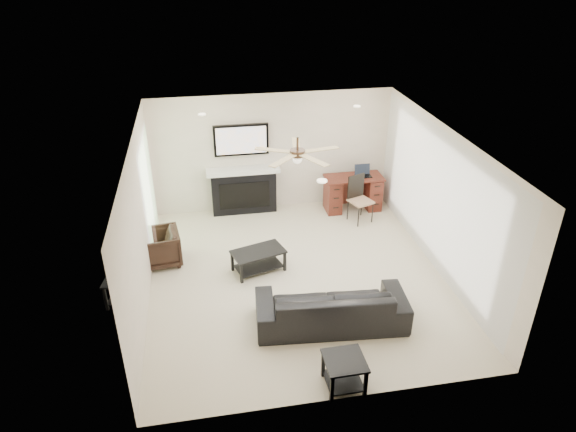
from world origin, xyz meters
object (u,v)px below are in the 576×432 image
object	(u,v)px
armchair	(160,248)
desk	(353,193)
fireplace_unit	(243,171)
coffee_table	(259,261)
sofa	(331,305)

from	to	relation	value
armchair	desk	bearing A→B (deg)	102.23
fireplace_unit	coffee_table	bearing A→B (deg)	-89.71
fireplace_unit	armchair	bearing A→B (deg)	-134.35
armchair	fireplace_unit	distance (m)	2.50
desk	fireplace_unit	bearing A→B (deg)	173.04
sofa	fireplace_unit	world-z (taller)	fireplace_unit
coffee_table	sofa	bearing A→B (deg)	-77.69
sofa	fireplace_unit	distance (m)	4.03
sofa	fireplace_unit	bearing A→B (deg)	-71.90
coffee_table	desk	bearing A→B (deg)	23.92
sofa	armchair	bearing A→B (deg)	-34.72
armchair	desk	xyz separation A→B (m)	(4.00, 1.45, 0.06)
armchair	coffee_table	xyz separation A→B (m)	(1.70, -0.55, -0.12)
sofa	coffee_table	bearing A→B (deg)	-55.77
sofa	desk	xyz separation A→B (m)	(1.40, 3.60, 0.05)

